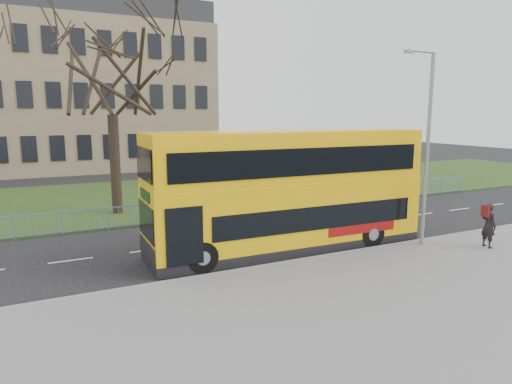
% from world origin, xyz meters
% --- Properties ---
extents(ground, '(120.00, 120.00, 0.00)m').
position_xyz_m(ground, '(0.00, 0.00, 0.00)').
color(ground, black).
rests_on(ground, ground).
extents(pavement, '(80.00, 10.50, 0.12)m').
position_xyz_m(pavement, '(0.00, -6.75, 0.06)').
color(pavement, slate).
rests_on(pavement, ground).
extents(kerb, '(80.00, 0.20, 0.14)m').
position_xyz_m(kerb, '(0.00, -1.55, 0.07)').
color(kerb, gray).
rests_on(kerb, ground).
extents(grass_verge, '(80.00, 15.40, 0.08)m').
position_xyz_m(grass_verge, '(0.00, 14.30, 0.04)').
color(grass_verge, '#243C16').
rests_on(grass_verge, ground).
extents(guard_railing, '(40.00, 0.12, 1.10)m').
position_xyz_m(guard_railing, '(0.00, 6.60, 0.55)').
color(guard_railing, '#6B90BF').
rests_on(guard_railing, ground).
extents(bare_tree, '(8.93, 8.93, 12.76)m').
position_xyz_m(bare_tree, '(-3.00, 10.00, 6.46)').
color(bare_tree, black).
rests_on(bare_tree, grass_verge).
extents(civic_building, '(30.00, 15.00, 14.00)m').
position_xyz_m(civic_building, '(-5.00, 35.00, 7.00)').
color(civic_building, '#837053').
rests_on(civic_building, ground).
extents(yellow_bus, '(11.43, 2.96, 4.77)m').
position_xyz_m(yellow_bus, '(2.13, 0.15, 2.56)').
color(yellow_bus, yellow).
rests_on(yellow_bus, ground).
extents(pedestrian, '(0.50, 0.70, 1.81)m').
position_xyz_m(pedestrian, '(9.36, -3.54, 1.03)').
color(pedestrian, black).
rests_on(pedestrian, pavement).
extents(street_lamp, '(1.65, 0.26, 7.76)m').
position_xyz_m(street_lamp, '(7.20, -2.05, 4.38)').
color(street_lamp, gray).
rests_on(street_lamp, pavement).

